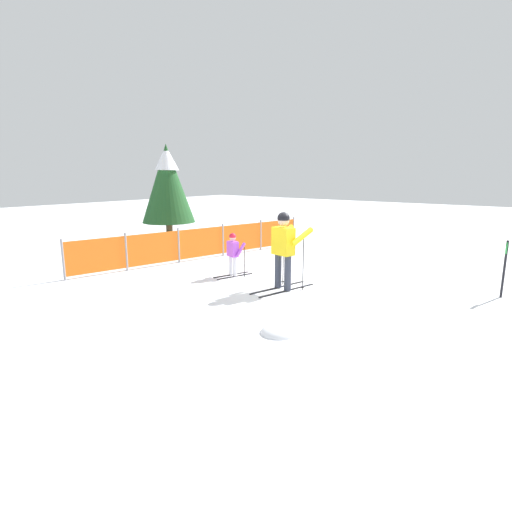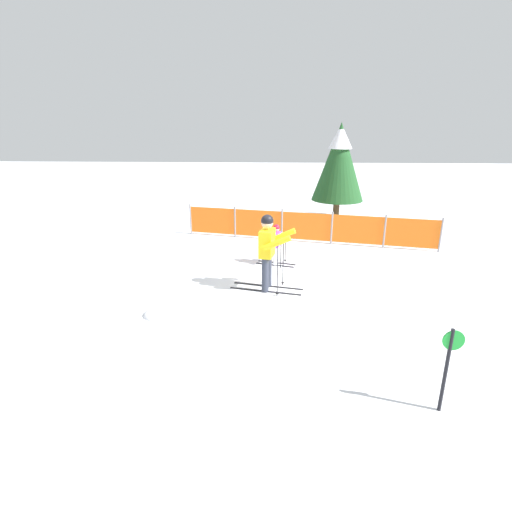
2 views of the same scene
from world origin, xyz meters
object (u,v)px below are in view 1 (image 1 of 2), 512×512
Objects in this scene: skier_child at (233,251)px; safety_fence at (202,242)px; skier_adult at (284,243)px; conifer_far at (167,182)px; trail_marker at (505,262)px.

skier_child is 2.37m from safety_fence.
skier_child is at bearing 95.33° from skier_adult.
conifer_far reaches higher than skier_adult.
safety_fence is at bearing 82.04° from skier_child.
trail_marker is (2.18, -5.73, 0.12)m from skier_child.
conifer_far is 11.23m from trail_marker.
skier_child is 0.14× the size of safety_fence.
trail_marker is (2.39, -4.02, -0.29)m from skier_adult.
skier_adult is 0.23× the size of safety_fence.
skier_adult is 1.77m from skier_child.
safety_fence is at bearing 85.27° from skier_adult.
trail_marker is (1.21, -7.89, 0.25)m from safety_fence.
skier_child is 6.13m from conifer_far.
skier_adult is 0.48× the size of conifer_far.
conifer_far reaches higher than trail_marker.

